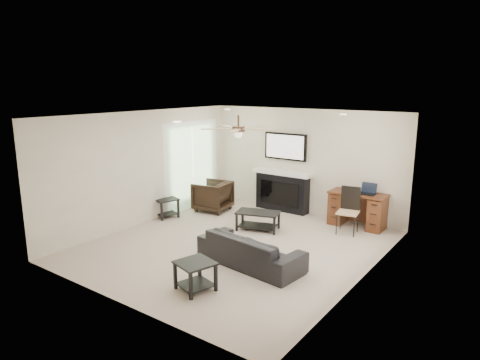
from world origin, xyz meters
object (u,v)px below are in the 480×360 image
(armchair, at_px, (213,196))
(fireplace_unit, at_px, (282,173))
(sofa, at_px, (250,249))
(coffee_table, at_px, (258,221))
(desk, at_px, (357,210))

(armchair, height_order, fireplace_unit, fireplace_unit)
(armchair, bearing_deg, sofa, 41.35)
(coffee_table, xyz_separation_m, fireplace_unit, (-0.32, 1.55, 0.75))
(armchair, relative_size, desk, 0.66)
(sofa, bearing_deg, coffee_table, -53.94)
(fireplace_unit, height_order, desk, fireplace_unit)
(sofa, distance_m, fireplace_unit, 3.45)
(coffee_table, bearing_deg, sofa, -78.43)
(sofa, xyz_separation_m, fireplace_unit, (-1.22, 3.15, 0.68))
(sofa, relative_size, desk, 1.57)
(sofa, relative_size, armchair, 2.36)
(armchair, xyz_separation_m, fireplace_unit, (1.38, 1.00, 0.59))
(armchair, bearing_deg, fireplace_unit, 116.99)
(fireplace_unit, relative_size, desk, 1.57)
(armchair, relative_size, fireplace_unit, 0.42)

